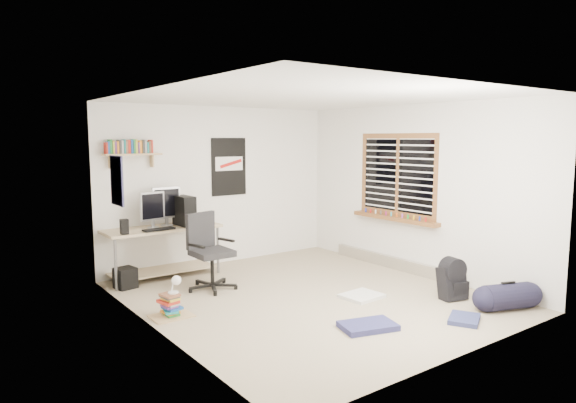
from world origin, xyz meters
TOP-DOWN VIEW (x-y plane):
  - floor at (0.00, 0.00)m, footprint 4.00×4.50m
  - ceiling at (0.00, 0.00)m, footprint 4.00×4.50m
  - back_wall at (0.00, 2.25)m, footprint 4.00×0.01m
  - left_wall at (-2.00, 0.00)m, footprint 0.01×4.50m
  - right_wall at (2.00, 0.00)m, footprint 0.01×4.50m
  - desk at (-1.12, 2.00)m, footprint 1.76×1.08m
  - monitor_left at (-1.27, 1.92)m, footprint 0.37×0.14m
  - monitor_right at (-1.03, 2.00)m, footprint 0.41×0.12m
  - pc_tower at (-0.82, 1.86)m, footprint 0.20×0.41m
  - keyboard at (-1.27, 1.70)m, footprint 0.45×0.19m
  - speaker_left at (-1.75, 1.70)m, footprint 0.10×0.10m
  - speaker_right at (-0.61, 1.70)m, footprint 0.10×0.10m
  - office_chair at (-0.82, 1.01)m, footprint 0.81×0.81m
  - wall_shelf at (-1.45, 2.14)m, footprint 0.80×0.22m
  - poster_back_wall at (0.15, 2.23)m, footprint 0.62×0.03m
  - poster_left_wall at (-1.99, 1.20)m, footprint 0.02×0.42m
  - window at (1.95, 0.30)m, footprint 0.10×1.50m
  - baseboard_heater at (1.96, 0.30)m, footprint 0.08×2.50m
  - backpack at (1.39, -1.15)m, footprint 0.37×0.32m
  - duffel_bag at (1.58, -1.78)m, footprint 0.40×0.40m
  - tshirt at (0.52, -0.44)m, footprint 0.51×0.44m
  - jeans_a at (-0.18, -1.25)m, footprint 0.66×0.51m
  - jeans_b at (0.83, -1.72)m, footprint 0.51×0.46m
  - book_stack at (-1.71, 0.33)m, footprint 0.48×0.44m
  - desk_lamp at (-1.69, 0.31)m, footprint 0.14×0.21m
  - subwoofer at (-1.75, 1.74)m, footprint 0.29×0.29m

SIDE VIEW (x-z plane):
  - floor at x=0.00m, z-range -0.01..0.00m
  - tshirt at x=0.52m, z-range 0.00..0.04m
  - jeans_b at x=0.83m, z-range 0.00..0.05m
  - jeans_a at x=-0.18m, z-range 0.00..0.06m
  - baseboard_heater at x=1.96m, z-range 0.00..0.18m
  - duffel_bag at x=1.58m, z-range -0.16..0.44m
  - subwoofer at x=-1.75m, z-range 0.00..0.28m
  - book_stack at x=-1.71m, z-range 0.01..0.29m
  - backpack at x=1.39m, z-range -0.01..0.41m
  - desk at x=-1.12m, z-range -0.01..0.74m
  - desk_lamp at x=-1.69m, z-range 0.28..0.48m
  - office_chair at x=-0.82m, z-range -0.02..1.00m
  - keyboard at x=-1.27m, z-range 0.75..0.77m
  - speaker_right at x=-0.61m, z-range 0.75..0.93m
  - speaker_left at x=-1.75m, z-range 0.75..0.94m
  - monitor_left at x=-1.27m, z-range 0.75..1.15m
  - pc_tower at x=-0.82m, z-range 0.75..1.17m
  - monitor_right at x=-1.03m, z-range 0.75..1.19m
  - back_wall at x=0.00m, z-range 0.00..2.50m
  - left_wall at x=-2.00m, z-range 0.00..2.50m
  - right_wall at x=2.00m, z-range 0.00..2.50m
  - window at x=1.95m, z-range 0.82..2.08m
  - poster_left_wall at x=-1.99m, z-range 1.20..1.80m
  - poster_back_wall at x=0.15m, z-range 1.09..2.01m
  - wall_shelf at x=-1.45m, z-range 1.66..1.90m
  - ceiling at x=0.00m, z-range 2.50..2.51m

